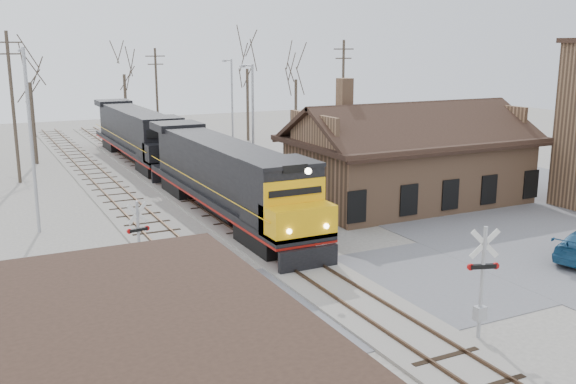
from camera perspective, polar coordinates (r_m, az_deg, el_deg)
name	(u,v)px	position (r m, az deg, el deg)	size (l,w,h in m)	color
ground	(347,296)	(26.21, 5.28, -9.22)	(140.00, 140.00, 0.00)	#AAA59A
road	(347,296)	(26.21, 5.28, -9.18)	(60.00, 9.00, 0.03)	slate
parking_lot	(576,219)	(40.71, 24.21, -2.24)	(22.00, 26.00, 0.03)	slate
track_main	(217,211)	(39.09, -6.37, -1.69)	(3.40, 90.00, 0.24)	#AAA59A
track_siding	(143,220)	(37.83, -12.77, -2.42)	(3.40, 90.00, 0.24)	#AAA59A
depot	(409,165)	(41.69, 10.69, 2.37)	(15.20, 9.31, 7.90)	#996E4F
locomotive_lead	(227,178)	(36.78, -5.41, 1.21)	(3.12, 20.89, 4.64)	black
locomotive_trailing	(138,134)	(56.79, -13.23, 5.03)	(3.12, 20.89, 4.39)	black
crossbuck_near	(482,286)	(22.90, 16.84, -8.03)	(1.10, 0.44, 3.98)	#A5A8AD
crossbuck_far	(139,244)	(27.81, -13.11, -4.49)	(1.01, 0.30, 3.55)	#A5A8AD
streetlight_a	(30,132)	(36.37, -21.93, 4.99)	(0.25, 2.04, 9.78)	#A5A8AD
streetlight_b	(252,121)	(43.78, -3.21, 6.32)	(0.25, 2.04, 8.65)	#A5A8AD
streetlight_c	(232,104)	(57.06, -5.04, 7.84)	(0.25, 2.04, 8.72)	#A5A8AD
utility_pole_a	(13,105)	(50.35, -23.26, 7.09)	(2.00, 0.24, 10.88)	#382D23
utility_pole_b	(157,94)	(67.40, -11.58, 8.52)	(2.00, 0.24, 9.64)	#382D23
utility_pole_c	(343,97)	(58.22, 4.90, 8.45)	(2.00, 0.24, 10.37)	#382D23
tree_b	(28,68)	(58.15, -22.07, 10.14)	(4.59, 4.59, 11.25)	#382D23
tree_c	(123,63)	(71.17, -14.42, 11.01)	(4.60, 4.60, 11.28)	#382D23
tree_d	(247,57)	(67.91, -3.66, 11.93)	(5.02, 5.02, 12.30)	#382D23
tree_e	(296,69)	(68.20, 0.71, 10.86)	(4.28, 4.28, 10.48)	#382D23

